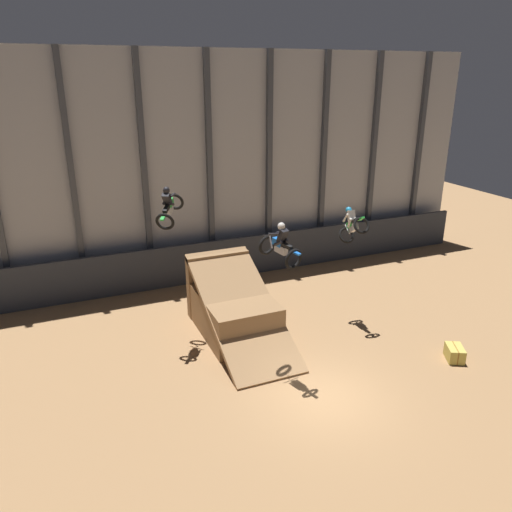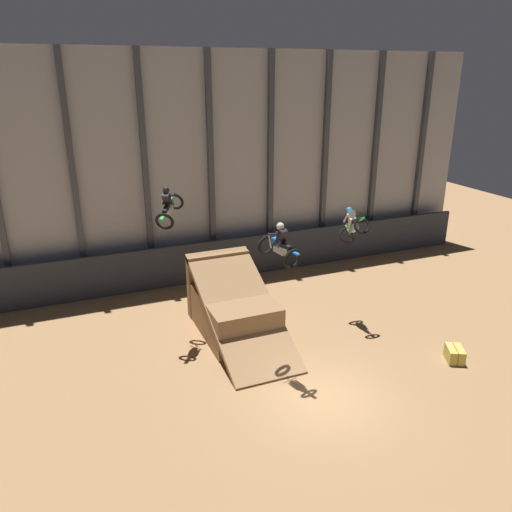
{
  "view_description": "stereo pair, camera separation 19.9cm",
  "coord_description": "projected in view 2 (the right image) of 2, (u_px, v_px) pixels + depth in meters",
  "views": [
    {
      "loc": [
        -7.87,
        -12.48,
        10.61
      ],
      "look_at": [
        -0.11,
        5.78,
        3.29
      ],
      "focal_mm": 35.0,
      "sensor_mm": 36.0,
      "label": 1
    },
    {
      "loc": [
        -7.68,
        -12.55,
        10.61
      ],
      "look_at": [
        -0.11,
        5.78,
        3.29
      ],
      "focal_mm": 35.0,
      "sensor_mm": 36.0,
      "label": 2
    }
  ],
  "objects": [
    {
      "name": "arena_back_wall",
      "position": [
        210.0,
        169.0,
        25.99
      ],
      "size": [
        32.0,
        0.4,
        11.75
      ],
      "color": "#A3A8B2",
      "rests_on": "ground_plane"
    },
    {
      "name": "ground_plane",
      "position": [
        322.0,
        397.0,
        17.31
      ],
      "size": [
        60.0,
        60.0,
        0.0
      ],
      "primitive_type": "plane",
      "color": "#9E754C"
    },
    {
      "name": "hay_bale_trackside",
      "position": [
        455.0,
        354.0,
        19.44
      ],
      "size": [
        0.95,
        1.08,
        0.57
      ],
      "rotation": [
        0.0,
        0.0,
        1.09
      ],
      "color": "#CCB751",
      "rests_on": "ground_plane"
    },
    {
      "name": "rider_bike_right_air",
      "position": [
        353.0,
        226.0,
        21.15
      ],
      "size": [
        0.84,
        1.71,
        1.67
      ],
      "rotation": [
        -0.59,
        0.0,
        -0.07
      ],
      "color": "black"
    },
    {
      "name": "lower_barrier",
      "position": [
        218.0,
        260.0,
        26.9
      ],
      "size": [
        31.36,
        0.2,
        2.2
      ],
      "color": "#2D333D",
      "rests_on": "ground_plane"
    },
    {
      "name": "rider_bike_left_air",
      "position": [
        169.0,
        206.0,
        19.1
      ],
      "size": [
        1.49,
        1.81,
        1.65
      ],
      "rotation": [
        0.32,
        0.0,
        -0.55
      ],
      "color": "black"
    },
    {
      "name": "dirt_ramp",
      "position": [
        232.0,
        308.0,
        21.58
      ],
      "size": [
        2.89,
        6.49,
        3.11
      ],
      "color": "#966F48",
      "rests_on": "ground_plane"
    },
    {
      "name": "rider_bike_center_air",
      "position": [
        280.0,
        246.0,
        17.07
      ],
      "size": [
        1.11,
        1.83,
        1.5
      ],
      "rotation": [
        0.08,
        0.0,
        0.26
      ],
      "color": "black"
    },
    {
      "name": "traffic_cone_near_ramp",
      "position": [
        276.0,
        312.0,
        22.84
      ],
      "size": [
        0.36,
        0.36,
        0.58
      ],
      "color": "black",
      "rests_on": "ground_plane"
    }
  ]
}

